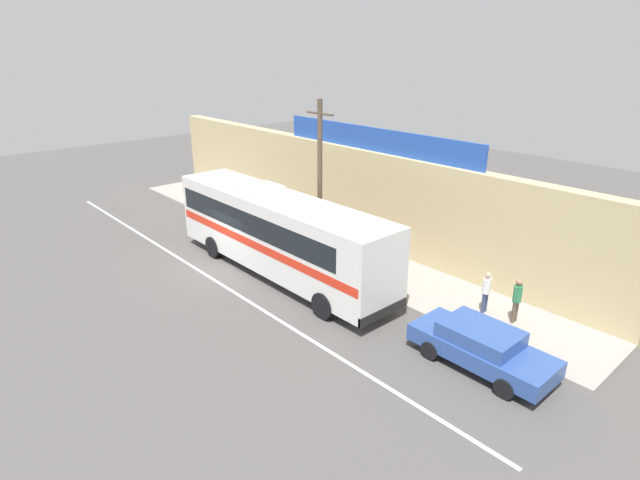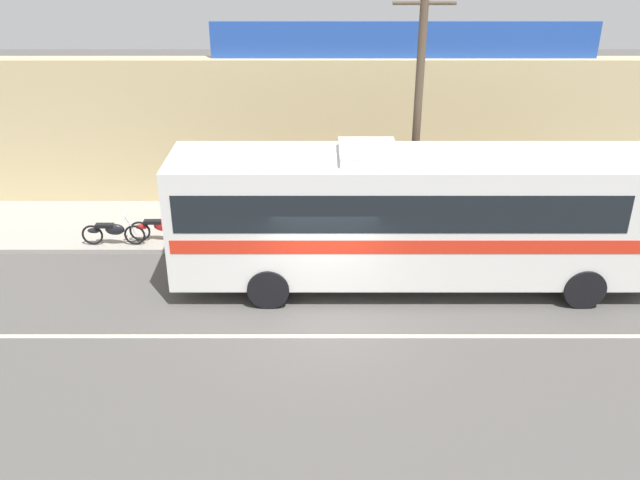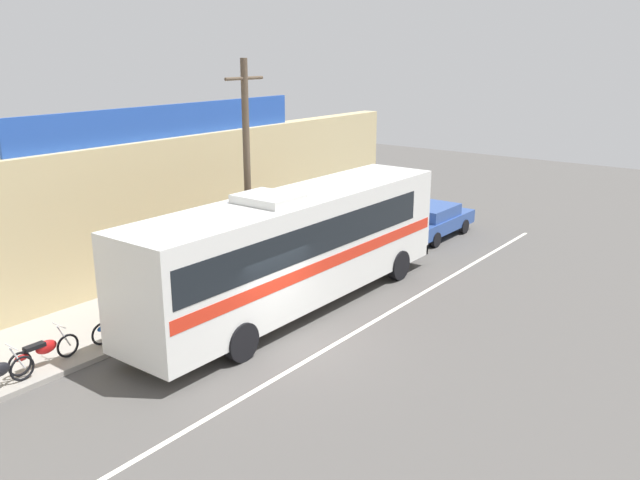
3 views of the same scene
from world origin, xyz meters
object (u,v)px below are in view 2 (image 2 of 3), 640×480
motorcycle_purple (115,231)px  motorcycle_green (240,228)px  utility_pole (421,117)px  motorcycle_red (163,227)px  intercity_bus (414,212)px

motorcycle_purple → motorcycle_green: 3.60m
utility_pole → motorcycle_red: utility_pole is taller
utility_pole → motorcycle_purple: size_ratio=3.95×
intercity_bus → motorcycle_red: 7.50m
intercity_bus → utility_pole: bearing=81.4°
motorcycle_green → intercity_bus: bearing=-25.3°
intercity_bus → utility_pole: (0.33, 2.17, 1.86)m
motorcycle_purple → motorcycle_green: size_ratio=0.96×
intercity_bus → motorcycle_purple: (-8.33, 2.04, -1.50)m
intercity_bus → utility_pole: utility_pole is taller
intercity_bus → motorcycle_red: bearing=161.8°
motorcycle_red → motorcycle_green: size_ratio=0.99×
motorcycle_green → motorcycle_purple: bearing=-176.8°
motorcycle_purple → motorcycle_red: bearing=10.9°
motorcycle_purple → motorcycle_green: (3.59, 0.20, 0.00)m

